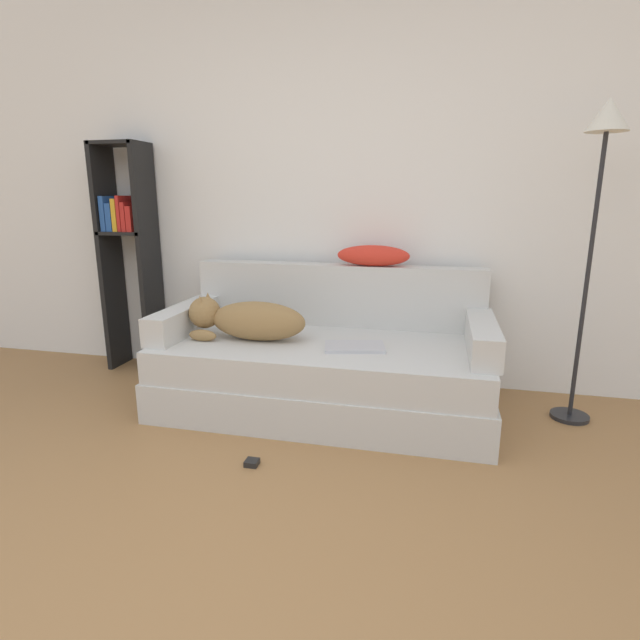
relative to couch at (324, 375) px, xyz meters
name	(u,v)px	position (x,y,z in m)	size (l,w,h in m)	color
wall_back	(331,182)	(-0.09, 0.60, 1.14)	(7.66, 0.06, 2.70)	white
couch	(324,375)	(0.00, 0.00, 0.00)	(1.93, 0.96, 0.42)	silver
couch_backrest	(338,295)	(0.00, 0.41, 0.41)	(1.89, 0.15, 0.40)	silver
couch_arm_left	(185,319)	(-0.89, -0.01, 0.30)	(0.15, 0.77, 0.17)	silver
couch_arm_right	(482,337)	(0.89, -0.01, 0.30)	(0.15, 0.77, 0.17)	silver
dog	(246,319)	(-0.46, -0.07, 0.34)	(0.72, 0.24, 0.26)	olive
laptop	(355,347)	(0.20, -0.10, 0.22)	(0.37, 0.28, 0.02)	#B7B7BC
throw_pillow	(373,256)	(0.23, 0.39, 0.68)	(0.46, 0.17, 0.13)	red
bookshelf	(128,244)	(-1.54, 0.42, 0.71)	(0.36, 0.26, 1.62)	black
floor_lamp	(601,172)	(1.43, 0.18, 1.17)	(0.21, 0.21, 1.74)	#232326
power_adapter	(252,463)	(-0.18, -0.74, -0.19)	(0.06, 0.06, 0.03)	black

